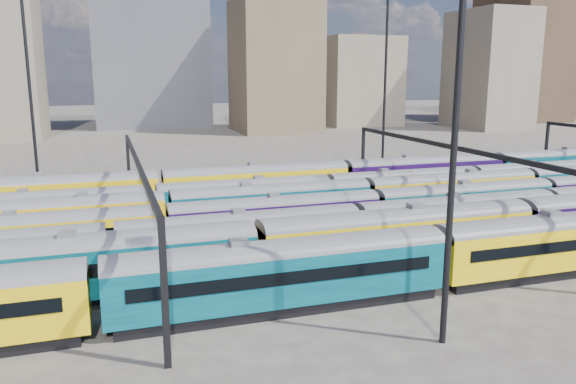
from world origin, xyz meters
name	(u,v)px	position (x,y,z in m)	size (l,w,h in m)	color
ground	(357,232)	(0.00, 0.00, 0.00)	(500.00, 500.00, 0.00)	#3F3A35
rake_1	(399,231)	(-1.24, -10.00, 2.94)	(113.22, 3.31, 5.60)	black
rake_2	(111,243)	(-22.46, -5.00, 2.56)	(119.02, 2.90, 4.88)	black
rake_3	(276,213)	(-8.13, 0.00, 2.55)	(138.46, 2.89, 4.86)	black
rake_4	(451,187)	(13.55, 5.00, 2.64)	(102.13, 2.99, 5.04)	black
rake_5	(328,187)	(0.99, 10.00, 2.45)	(113.81, 2.78, 4.66)	black
rake_6	(257,179)	(-5.87, 15.00, 2.86)	(154.79, 3.23, 5.45)	black
gantry_1	(138,174)	(-20.00, 0.00, 6.79)	(0.35, 40.35, 8.03)	black
gantry_2	(452,157)	(10.00, 0.00, 6.79)	(0.35, 40.35, 8.03)	black
mast_1	(29,82)	(-30.00, 22.00, 13.97)	(1.40, 0.50, 25.60)	black
mast_2	(458,90)	(-5.00, -22.00, 13.97)	(1.40, 0.50, 25.60)	black
mast_3	(385,81)	(15.00, 24.00, 13.97)	(1.40, 0.50, 25.60)	black
skyline	(517,56)	(104.75, 105.73, 20.83)	(399.22, 60.48, 50.03)	#665B4C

